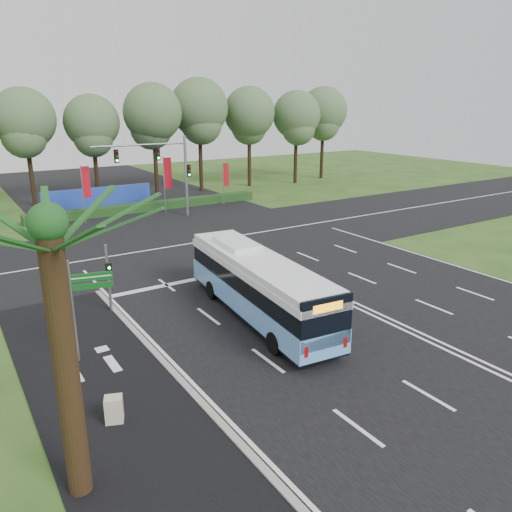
{
  "coord_description": "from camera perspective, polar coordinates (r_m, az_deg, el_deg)",
  "views": [
    {
      "loc": [
        -16.41,
        -19.42,
        9.71
      ],
      "look_at": [
        -2.64,
        2.0,
        1.85
      ],
      "focal_mm": 35.0,
      "sensor_mm": 36.0,
      "label": 1
    }
  ],
  "objects": [
    {
      "name": "city_bus",
      "position": [
        23.1,
        0.27,
        -3.4
      ],
      "size": [
        3.4,
        11.24,
        3.18
      ],
      "rotation": [
        0.0,
        0.0,
        -0.1
      ],
      "color": "#639DE5",
      "rests_on": "ground"
    },
    {
      "name": "pedestrian_signal",
      "position": [
        24.61,
        -16.49,
        -2.21
      ],
      "size": [
        0.28,
        0.42,
        3.38
      ],
      "rotation": [
        0.0,
        0.0,
        -0.08
      ],
      "color": "gray",
      "rests_on": "ground"
    },
    {
      "name": "banner_flag_left",
      "position": [
        43.55,
        -18.92,
        7.58
      ],
      "size": [
        0.72,
        0.11,
        4.85
      ],
      "rotation": [
        0.0,
        0.0,
        0.07
      ],
      "color": "gray",
      "rests_on": "ground"
    },
    {
      "name": "utility_cabinet",
      "position": [
        17.0,
        -15.92,
        -16.58
      ],
      "size": [
        0.68,
        0.63,
        0.91
      ],
      "primitive_type": "cube",
      "rotation": [
        0.0,
        0.0,
        -0.37
      ],
      "color": "#C0B59A",
      "rests_on": "ground"
    },
    {
      "name": "road_cross",
      "position": [
        36.74,
        -4.97,
        1.81
      ],
      "size": [
        120.0,
        14.0,
        0.05
      ],
      "primitive_type": "cube",
      "color": "black",
      "rests_on": "ground"
    },
    {
      "name": "hedge",
      "position": [
        47.8,
        -12.06,
        5.55
      ],
      "size": [
        22.0,
        1.2,
        0.8
      ],
      "primitive_type": "cube",
      "color": "#163513",
      "rests_on": "ground"
    },
    {
      "name": "bike_path",
      "position": [
        19.46,
        -17.18,
        -13.53
      ],
      "size": [
        5.0,
        18.0,
        0.06
      ],
      "primitive_type": "cube",
      "color": "black",
      "rests_on": "ground"
    },
    {
      "name": "kerb_strip",
      "position": [
        20.06,
        -10.47,
        -11.91
      ],
      "size": [
        0.25,
        18.0,
        0.12
      ],
      "primitive_type": "cube",
      "color": "gray",
      "rests_on": "ground"
    },
    {
      "name": "blue_hoarding",
      "position": [
        48.81,
        -17.58,
        6.2
      ],
      "size": [
        10.0,
        0.3,
        2.2
      ],
      "primitive_type": "cube",
      "color": "#1F3EAD",
      "rests_on": "ground"
    },
    {
      "name": "street_sign",
      "position": [
        20.06,
        -19.35,
        -4.61
      ],
      "size": [
        1.58,
        0.47,
        4.15
      ],
      "rotation": [
        0.0,
        0.0,
        -0.24
      ],
      "color": "gray",
      "rests_on": "ground"
    },
    {
      "name": "palm_tree",
      "position": [
        12.03,
        -22.31,
        0.08
      ],
      "size": [
        3.2,
        3.2,
        7.65
      ],
      "color": "#382614",
      "rests_on": "ground"
    },
    {
      "name": "eucalyptus_row",
      "position": [
        55.5,
        -10.93,
        15.54
      ],
      "size": [
        53.63,
        7.98,
        12.37
      ],
      "color": "black",
      "rests_on": "ground"
    },
    {
      "name": "banner_flag_mid",
      "position": [
        45.78,
        -10.16,
        8.89
      ],
      "size": [
        0.76,
        0.15,
        5.15
      ],
      "rotation": [
        0.0,
        0.0,
        -0.12
      ],
      "color": "gray",
      "rests_on": "ground"
    },
    {
      "name": "traffic_light_gantry",
      "position": [
        43.53,
        -10.22,
        10.24
      ],
      "size": [
        8.41,
        0.28,
        7.0
      ],
      "color": "gray",
      "rests_on": "ground"
    },
    {
      "name": "road_main",
      "position": [
        27.21,
        6.99,
        -3.84
      ],
      "size": [
        20.0,
        120.0,
        0.04
      ],
      "primitive_type": "cube",
      "color": "black",
      "rests_on": "ground"
    },
    {
      "name": "banner_flag_right",
      "position": [
        49.37,
        -3.53,
        9.0
      ],
      "size": [
        0.61,
        0.11,
        4.15
      ],
      "rotation": [
        0.0,
        0.0,
        -0.1
      ],
      "color": "gray",
      "rests_on": "ground"
    },
    {
      "name": "ground",
      "position": [
        27.21,
        6.99,
        -3.88
      ],
      "size": [
        120.0,
        120.0,
        0.0
      ],
      "primitive_type": "plane",
      "color": "#224A18",
      "rests_on": "ground"
    }
  ]
}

